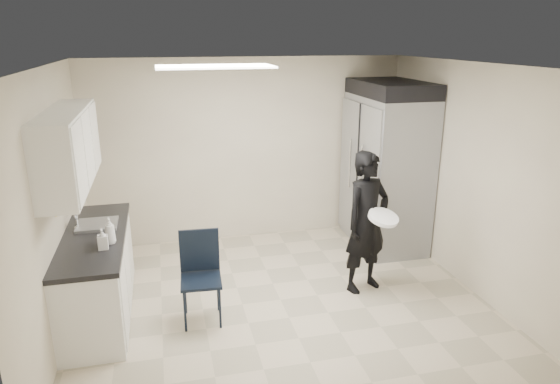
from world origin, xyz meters
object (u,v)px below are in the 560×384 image
object	(u,v)px
commercial_fridge	(386,172)
man_tuxedo	(367,222)
lower_counter	(98,276)
folding_chair	(201,281)

from	to	relation	value
commercial_fridge	man_tuxedo	distance (m)	1.48
lower_counter	man_tuxedo	size ratio (longest dim) A/B	1.14
lower_counter	man_tuxedo	xyz separation A→B (m)	(2.98, -0.15, 0.40)
man_tuxedo	folding_chair	bearing A→B (deg)	167.56
commercial_fridge	man_tuxedo	world-z (taller)	commercial_fridge
man_tuxedo	lower_counter	bearing A→B (deg)	156.64
folding_chair	man_tuxedo	xyz separation A→B (m)	(1.93, 0.27, 0.37)
folding_chair	man_tuxedo	size ratio (longest dim) A/B	0.56
commercial_fridge	man_tuxedo	size ratio (longest dim) A/B	1.26
lower_counter	folding_chair	xyz separation A→B (m)	(1.05, -0.42, 0.03)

